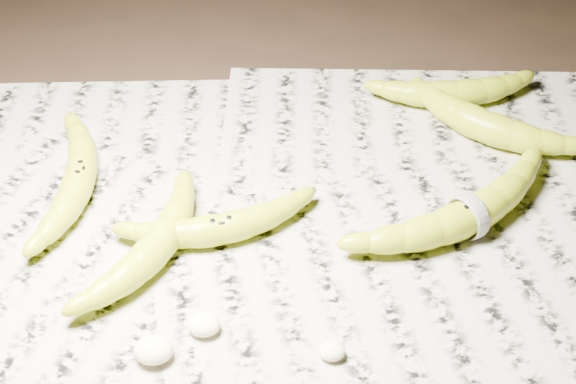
{
  "coord_description": "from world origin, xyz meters",
  "views": [
    {
      "loc": [
        0.02,
        -0.62,
        0.62
      ],
      "look_at": [
        0.01,
        0.02,
        0.05
      ],
      "focal_mm": 50.0,
      "sensor_mm": 36.0,
      "label": 1
    }
  ],
  "objects_px": {
    "banana_taped": "(469,214)",
    "banana_center": "(221,226)",
    "banana_upper_a": "(456,91)",
    "banana_left_a": "(79,176)",
    "banana_left_b": "(156,244)",
    "banana_upper_b": "(484,123)"
  },
  "relations": [
    {
      "from": "banana_left_a",
      "to": "banana_upper_a",
      "type": "xyz_separation_m",
      "value": [
        0.45,
        0.17,
        0.0
      ]
    },
    {
      "from": "banana_left_a",
      "to": "banana_upper_b",
      "type": "bearing_deg",
      "value": -79.31
    },
    {
      "from": "banana_left_a",
      "to": "banana_center",
      "type": "bearing_deg",
      "value": -116.82
    },
    {
      "from": "banana_upper_a",
      "to": "banana_upper_b",
      "type": "relative_size",
      "value": 0.96
    },
    {
      "from": "banana_center",
      "to": "banana_upper_a",
      "type": "height_order",
      "value": "banana_upper_a"
    },
    {
      "from": "banana_upper_b",
      "to": "banana_upper_a",
      "type": "bearing_deg",
      "value": 144.79
    },
    {
      "from": "banana_left_b",
      "to": "banana_upper_a",
      "type": "relative_size",
      "value": 1.01
    },
    {
      "from": "banana_left_b",
      "to": "banana_upper_b",
      "type": "relative_size",
      "value": 0.97
    },
    {
      "from": "banana_left_a",
      "to": "banana_taped",
      "type": "relative_size",
      "value": 0.84
    },
    {
      "from": "banana_taped",
      "to": "banana_upper_a",
      "type": "height_order",
      "value": "banana_taped"
    },
    {
      "from": "banana_center",
      "to": "banana_upper_a",
      "type": "relative_size",
      "value": 1.0
    },
    {
      "from": "banana_left_a",
      "to": "banana_center",
      "type": "height_order",
      "value": "banana_left_a"
    },
    {
      "from": "banana_upper_a",
      "to": "banana_left_a",
      "type": "bearing_deg",
      "value": -165.54
    },
    {
      "from": "banana_left_a",
      "to": "banana_center",
      "type": "distance_m",
      "value": 0.19
    },
    {
      "from": "banana_center",
      "to": "banana_upper_b",
      "type": "relative_size",
      "value": 0.96
    },
    {
      "from": "banana_left_a",
      "to": "banana_left_b",
      "type": "distance_m",
      "value": 0.15
    },
    {
      "from": "banana_center",
      "to": "banana_upper_b",
      "type": "distance_m",
      "value": 0.36
    },
    {
      "from": "banana_left_b",
      "to": "banana_upper_b",
      "type": "xyz_separation_m",
      "value": [
        0.38,
        0.21,
        0.0
      ]
    },
    {
      "from": "banana_taped",
      "to": "banana_center",
      "type": "bearing_deg",
      "value": 151.03
    },
    {
      "from": "banana_left_b",
      "to": "banana_taped",
      "type": "xyz_separation_m",
      "value": [
        0.33,
        0.04,
        0.0
      ]
    },
    {
      "from": "banana_center",
      "to": "banana_taped",
      "type": "bearing_deg",
      "value": -12.25
    },
    {
      "from": "banana_taped",
      "to": "banana_left_a",
      "type": "bearing_deg",
      "value": 138.98
    }
  ]
}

